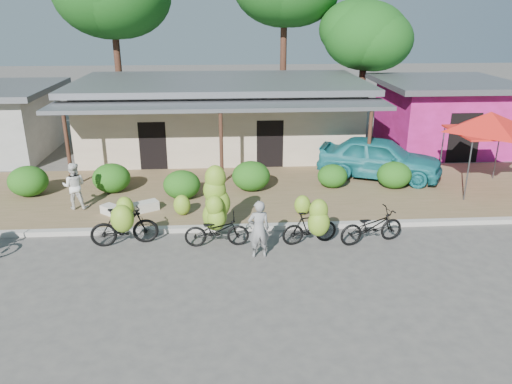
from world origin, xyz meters
TOP-DOWN VIEW (x-y plane):
  - ground at (0.00, 0.00)m, footprint 100.00×100.00m
  - sidewalk at (0.00, 5.00)m, footprint 60.00×6.00m
  - curb at (0.00, 2.00)m, footprint 60.00×0.25m
  - shop_main at (0.00, 10.93)m, footprint 13.00×8.50m
  - shop_pink at (10.50, 10.99)m, footprint 6.00×6.00m
  - tree_near_right at (7.31, 14.61)m, footprint 4.54×4.37m
  - hedge_0 at (-6.83, 5.16)m, footprint 1.38×1.24m
  - hedge_1 at (-3.97, 5.36)m, footprint 1.35×1.21m
  - hedge_2 at (-1.40, 4.54)m, footprint 1.29×1.16m
  - hedge_3 at (1.06, 5.22)m, footprint 1.39×1.25m
  - hedge_4 at (4.09, 5.35)m, footprint 1.11×1.00m
  - hedge_5 at (6.34, 5.14)m, footprint 1.27×1.14m
  - red_canopy at (9.50, 4.84)m, footprint 3.50×3.50m
  - bike_left at (-2.75, 1.08)m, footprint 1.96×1.33m
  - bike_center at (-0.16, 1.24)m, footprint 1.83×1.19m
  - bike_right at (2.54, 0.75)m, footprint 1.70×1.28m
  - bike_far_right at (4.28, 0.88)m, footprint 2.06×1.12m
  - loose_banana_a at (-3.08, 2.97)m, footprint 0.55×0.47m
  - loose_banana_b at (-1.29, 3.03)m, footprint 0.54×0.46m
  - loose_banana_c at (2.58, 2.80)m, footprint 0.52×0.44m
  - sack_near at (-2.53, 3.46)m, footprint 0.94×0.76m
  - sack_far at (-3.56, 3.22)m, footprint 0.82×0.77m
  - vendor at (0.99, 0.23)m, footprint 0.63×0.45m
  - bystander at (-4.84, 3.84)m, footprint 0.77×0.60m
  - teal_van at (6.14, 6.38)m, footprint 5.07×3.61m

SIDE VIEW (x-z plane):
  - ground at x=0.00m, z-range 0.00..0.00m
  - sidewalk at x=0.00m, z-range 0.00..0.12m
  - curb at x=0.00m, z-range 0.00..0.15m
  - sack_far at x=-3.56m, z-range 0.12..0.40m
  - sack_near at x=-2.53m, z-range 0.12..0.42m
  - loose_banana_c at x=2.58m, z-range 0.12..0.77m
  - loose_banana_b at x=-1.29m, z-range 0.12..0.80m
  - loose_banana_a at x=-3.08m, z-range 0.12..0.80m
  - bike_far_right at x=4.28m, z-range 0.00..1.02m
  - hedge_4 at x=4.09m, z-range 0.12..0.98m
  - hedge_5 at x=6.34m, z-range 0.12..1.11m
  - hedge_2 at x=-1.40m, z-range 0.12..1.12m
  - hedge_1 at x=-3.97m, z-range 0.12..1.17m
  - hedge_0 at x=-6.83m, z-range 0.12..1.20m
  - hedge_3 at x=1.06m, z-range 0.12..1.20m
  - bike_left at x=-2.75m, z-range -0.07..1.40m
  - bike_right at x=2.54m, z-range -0.12..1.47m
  - vendor at x=0.99m, z-range 0.00..1.63m
  - bike_center at x=-0.16m, z-range -0.24..2.00m
  - bystander at x=-4.84m, z-range 0.12..1.69m
  - teal_van at x=6.14m, z-range 0.12..1.72m
  - shop_pink at x=10.50m, z-range 0.05..3.30m
  - shop_main at x=0.00m, z-range 0.05..3.40m
  - red_canopy at x=9.50m, z-range 1.18..4.04m
  - tree_near_right at x=7.31m, z-range 1.74..8.60m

